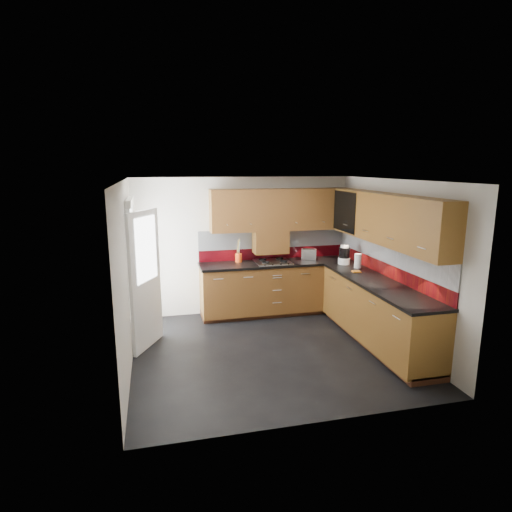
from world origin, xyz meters
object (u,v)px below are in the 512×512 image
object	(u,v)px
utensil_pot	(239,257)
food_processor	(344,255)
toaster	(309,254)
gas_hob	(273,262)

from	to	relation	value
utensil_pot	food_processor	size ratio (longest dim) A/B	1.23
toaster	food_processor	xyz separation A→B (m)	(0.45, -0.50, 0.06)
utensil_pot	toaster	bearing A→B (deg)	-3.76
gas_hob	food_processor	size ratio (longest dim) A/B	1.79
gas_hob	utensil_pot	size ratio (longest dim) A/B	1.45
food_processor	toaster	bearing A→B (deg)	132.27
toaster	gas_hob	bearing A→B (deg)	-171.24
toaster	food_processor	distance (m)	0.67
gas_hob	toaster	world-z (taller)	toaster
utensil_pot	food_processor	xyz separation A→B (m)	(1.72, -0.58, 0.06)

